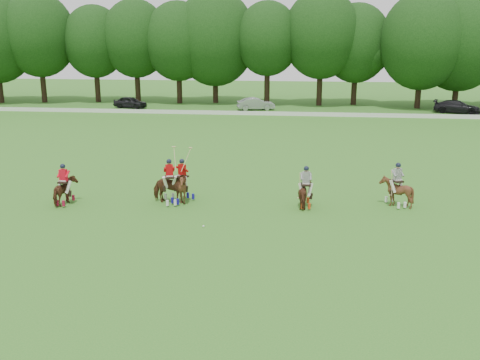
# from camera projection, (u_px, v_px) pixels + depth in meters

# --- Properties ---
(ground) EXTENTS (180.00, 180.00, 0.00)m
(ground) POSITION_uv_depth(u_px,v_px,m) (181.00, 235.00, 22.84)
(ground) COLOR #2C7421
(ground) RESTS_ON ground
(tree_line) EXTENTS (117.98, 14.32, 14.75)m
(tree_line) POSITION_uv_depth(u_px,v_px,m) (270.00, 39.00, 66.84)
(tree_line) COLOR black
(tree_line) RESTS_ON ground
(boundary_rail) EXTENTS (120.00, 0.10, 0.44)m
(boundary_rail) POSITION_uv_depth(u_px,v_px,m) (260.00, 113.00, 59.26)
(boundary_rail) COLOR white
(boundary_rail) RESTS_ON ground
(car_left) EXTENTS (4.43, 2.63, 1.41)m
(car_left) POSITION_uv_depth(u_px,v_px,m) (130.00, 102.00, 65.45)
(car_left) COLOR black
(car_left) RESTS_ON ground
(car_mid) EXTENTS (4.68, 2.64, 1.46)m
(car_mid) POSITION_uv_depth(u_px,v_px,m) (256.00, 104.00, 63.56)
(car_mid) COLOR #9D9EA2
(car_mid) RESTS_ON ground
(car_right) EXTENTS (5.46, 3.57, 1.47)m
(car_right) POSITION_uv_depth(u_px,v_px,m) (457.00, 107.00, 60.76)
(car_right) COLOR black
(car_right) RESTS_ON ground
(polo_red_a) EXTENTS (1.02, 1.67, 2.11)m
(polo_red_a) POSITION_uv_depth(u_px,v_px,m) (65.00, 190.00, 26.88)
(polo_red_a) COLOR #432512
(polo_red_a) RESTS_ON ground
(polo_red_b) EXTENTS (1.96, 1.82, 2.86)m
(polo_red_b) POSITION_uv_depth(u_px,v_px,m) (170.00, 188.00, 27.01)
(polo_red_b) COLOR #432512
(polo_red_b) RESTS_ON ground
(polo_red_c) EXTENTS (1.82, 1.87, 2.83)m
(polo_red_c) POSITION_uv_depth(u_px,v_px,m) (183.00, 187.00, 27.19)
(polo_red_c) COLOR #432512
(polo_red_c) RESTS_ON ground
(polo_stripe_a) EXTENTS (1.02, 1.66, 2.10)m
(polo_stripe_a) POSITION_uv_depth(u_px,v_px,m) (306.00, 193.00, 26.43)
(polo_stripe_a) COLOR #432512
(polo_stripe_a) RESTS_ON ground
(polo_stripe_b) EXTENTS (1.68, 1.76, 2.23)m
(polo_stripe_b) POSITION_uv_depth(u_px,v_px,m) (396.00, 191.00, 26.58)
(polo_stripe_b) COLOR #432512
(polo_stripe_b) RESTS_ON ground
(polo_ball) EXTENTS (0.09, 0.09, 0.09)m
(polo_ball) POSITION_uv_depth(u_px,v_px,m) (203.00, 226.00, 23.77)
(polo_ball) COLOR white
(polo_ball) RESTS_ON ground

